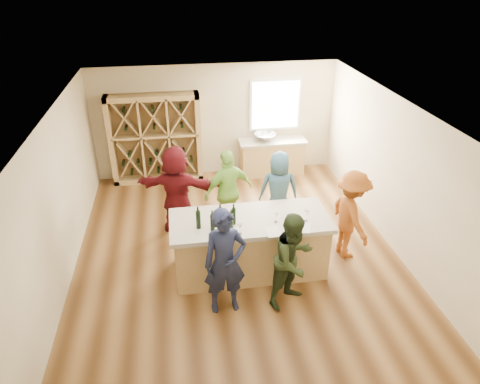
{
  "coord_description": "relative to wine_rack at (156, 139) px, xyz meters",
  "views": [
    {
      "loc": [
        -0.97,
        -6.67,
        4.95
      ],
      "look_at": [
        0.1,
        0.2,
        1.15
      ],
      "focal_mm": 32.0,
      "sensor_mm": 36.0,
      "label": 1
    }
  ],
  "objects": [
    {
      "name": "wine_glass_d",
      "position": [
        2.05,
        -4.07,
        0.06
      ],
      "size": [
        0.06,
        0.06,
        0.17
      ],
      "primitive_type": "cone",
      "rotation": [
        0.0,
        0.0,
        0.01
      ],
      "color": "white",
      "rests_on": "tasting_counter_top"
    },
    {
      "name": "person_near_left",
      "position": [
        1.1,
        -4.79,
        -0.2
      ],
      "size": [
        0.7,
        0.54,
        1.81
      ],
      "primitive_type": "imported",
      "rotation": [
        0.0,
        0.0,
        0.08
      ],
      "color": "#191E38",
      "rests_on": "floor"
    },
    {
      "name": "person_server",
      "position": [
        3.54,
        -3.71,
        -0.24
      ],
      "size": [
        0.64,
        1.16,
        1.72
      ],
      "primitive_type": "imported",
      "rotation": [
        0.0,
        0.0,
        1.69
      ],
      "color": "#994C19",
      "rests_on": "floor"
    },
    {
      "name": "faucet",
      "position": [
        2.7,
        0.11,
        -0.03
      ],
      "size": [
        0.02,
        0.02,
        0.3
      ],
      "primitive_type": "cylinder",
      "color": "silver",
      "rests_on": "back_counter_top"
    },
    {
      "name": "person_far_right",
      "position": [
        2.49,
        -2.5,
        -0.28
      ],
      "size": [
        0.86,
        0.62,
        1.64
      ],
      "primitive_type": "imported",
      "rotation": [
        0.0,
        0.0,
        3.01
      ],
      "color": "#335972",
      "rests_on": "floor"
    },
    {
      "name": "wall_front",
      "position": [
        1.5,
        -6.82,
        0.3
      ],
      "size": [
        6.0,
        0.1,
        2.8
      ],
      "primitive_type": "cube",
      "color": "beige",
      "rests_on": "ground"
    },
    {
      "name": "wine_glass_a",
      "position": [
        1.4,
        -4.33,
        0.07
      ],
      "size": [
        0.08,
        0.08,
        0.18
      ],
      "primitive_type": "cone",
      "rotation": [
        0.0,
        0.0,
        -0.13
      ],
      "color": "white",
      "rests_on": "tasting_counter_top"
    },
    {
      "name": "tasting_menu_c",
      "position": [
        2.46,
        -4.29,
        -0.02
      ],
      "size": [
        0.34,
        0.4,
        0.0
      ],
      "primitive_type": "cube",
      "rotation": [
        0.0,
        0.0,
        -0.35
      ],
      "color": "white",
      "rests_on": "tasting_counter_top"
    },
    {
      "name": "wine_rack",
      "position": [
        0.0,
        0.0,
        0.0
      ],
      "size": [
        2.2,
        0.45,
        2.2
      ],
      "primitive_type": "cube",
      "color": "tan",
      "rests_on": "floor"
    },
    {
      "name": "back_counter_top",
      "position": [
        2.9,
        -0.07,
        -0.21
      ],
      "size": [
        1.7,
        0.62,
        0.06
      ],
      "primitive_type": "cube",
      "color": "#B7AA96",
      "rests_on": "back_counter_base"
    },
    {
      "name": "tasting_menu_a",
      "position": [
        1.28,
        -4.27,
        -0.02
      ],
      "size": [
        0.28,
        0.33,
        0.0
      ],
      "primitive_type": "cube",
      "rotation": [
        0.0,
        0.0,
        -0.26
      ],
      "color": "white",
      "rests_on": "tasting_counter_top"
    },
    {
      "name": "back_counter_base",
      "position": [
        2.9,
        -0.07,
        -0.67
      ],
      "size": [
        1.6,
        0.58,
        0.86
      ],
      "primitive_type": "cube",
      "color": "tan",
      "rests_on": "floor"
    },
    {
      "name": "wall_back",
      "position": [
        1.5,
        0.28,
        0.3
      ],
      "size": [
        6.0,
        0.1,
        2.8
      ],
      "primitive_type": "cube",
      "color": "beige",
      "rests_on": "ground"
    },
    {
      "name": "wine_bottle_b",
      "position": [
        0.98,
        -4.15,
        0.12
      ],
      "size": [
        0.08,
        0.08,
        0.29
      ],
      "primitive_type": "cylinder",
      "rotation": [
        0.0,
        0.0,
        0.17
      ],
      "color": "black",
      "rests_on": "tasting_counter_top"
    },
    {
      "name": "person_far_left",
      "position": [
        0.44,
        -2.37,
        -0.18
      ],
      "size": [
        1.8,
        1.02,
        1.84
      ],
      "primitive_type": "imported",
      "rotation": [
        0.0,
        0.0,
        2.89
      ],
      "color": "#590F14",
      "rests_on": "floor"
    },
    {
      "name": "tasting_menu_b",
      "position": [
        1.94,
        -4.34,
        -0.02
      ],
      "size": [
        0.24,
        0.32,
        0.0
      ],
      "primitive_type": "cube",
      "rotation": [
        0.0,
        0.0,
        0.02
      ],
      "color": "white",
      "rests_on": "tasting_counter_top"
    },
    {
      "name": "ceiling",
      "position": [
        1.5,
        -3.27,
        1.75
      ],
      "size": [
        6.0,
        7.0,
        0.1
      ],
      "primitive_type": "cube",
      "color": "white",
      "rests_on": "ground"
    },
    {
      "name": "person_far_mid",
      "position": [
        1.46,
        -2.51,
        -0.22
      ],
      "size": [
        1.15,
        0.85,
        1.75
      ],
      "primitive_type": "imported",
      "rotation": [
        0.0,
        0.0,
        3.5
      ],
      "color": "#8CC64C",
      "rests_on": "floor"
    },
    {
      "name": "tasting_counter_base",
      "position": [
        1.64,
        -3.91,
        -0.6
      ],
      "size": [
        2.6,
        1.0,
        1.0
      ],
      "primitive_type": "cube",
      "color": "tan",
      "rests_on": "floor"
    },
    {
      "name": "wine_glass_c",
      "position": [
        2.29,
        -4.37,
        0.07
      ],
      "size": [
        0.09,
        0.09,
        0.17
      ],
      "primitive_type": "cone",
      "rotation": [
        0.0,
        0.0,
        0.39
      ],
      "color": "white",
      "rests_on": "tasting_counter_top"
    },
    {
      "name": "wall_right",
      "position": [
        4.55,
        -3.27,
        0.3
      ],
      "size": [
        0.1,
        7.0,
        2.8
      ],
      "primitive_type": "cube",
      "color": "beige",
      "rests_on": "ground"
    },
    {
      "name": "wine_glass_e",
      "position": [
        2.56,
        -4.12,
        0.08
      ],
      "size": [
        0.08,
        0.08,
        0.2
      ],
      "primitive_type": "cone",
      "rotation": [
        0.0,
        0.0,
        0.07
      ],
      "color": "white",
      "rests_on": "tasting_counter_top"
    },
    {
      "name": "window_pane",
      "position": [
        3.0,
        0.17,
        0.65
      ],
      "size": [
        1.18,
        0.01,
        1.18
      ],
      "primitive_type": "cube",
      "color": "white",
      "rests_on": "wall_back"
    },
    {
      "name": "wine_bottle_d",
      "position": [
        1.28,
        -4.17,
        0.12
      ],
      "size": [
        0.08,
        0.08,
        0.29
      ],
      "primitive_type": "cylinder",
      "rotation": [
        0.0,
        0.0,
        -0.07
      ],
      "color": "black",
      "rests_on": "tasting_counter_top"
    },
    {
      "name": "sink",
      "position": [
        2.7,
        -0.07,
        -0.09
      ],
      "size": [
        0.54,
        0.54,
        0.19
      ],
      "primitive_type": "imported",
      "color": "silver",
      "rests_on": "back_counter_top"
    },
    {
      "name": "floor",
      "position": [
        1.5,
        -3.27,
        -1.15
      ],
      "size": [
        6.0,
        7.0,
        0.1
      ],
      "primitive_type": "cube",
      "color": "brown",
      "rests_on": "ground"
    },
    {
      "name": "wine_bottle_c",
      "position": [
        1.13,
        -3.99,
        0.13
      ],
      "size": [
        0.08,
        0.08,
        0.31
      ],
      "primitive_type": "cylinder",
      "rotation": [
        0.0,
        0.0,
        0.09
      ],
      "color": "black",
      "rests_on": "tasting_counter_top"
    },
    {
      "name": "window_frame",
      "position": [
        3.0,
        0.2,
        0.65
      ],
      "size": [
        1.3,
        0.06,
        1.3
      ],
      "primitive_type": "cube",
      "color": "white",
      "rests_on": "wall_back"
    },
    {
      "name": "wine_bottle_a",
      "position": [
        0.76,
        -4.05,
        0.14
      ],
      "size": [
        0.1,
        0.1,
        0.32
      ],
      "primitive_type": "cylinder",
      "rotation": [
        0.0,
        0.0,
        0.39
      ],
      "color": "black",
      "rests_on": "tasting_counter_top"
    },
    {
      "name": "wine_bottle_e",
      "position": [
        1.35,
        -4.02,
        0.13
      ],
      "size": [
        0.09,
        0.09,
        0.3
      ],
      "primitive_type": "cylinder",
      "rotation": [
        0.0,
        0.0,
        -0.35
      ],
      "color": "black",
      "rests_on": "tasting_counter_top"
    },
    {
      "name": "tasting_counter_top",
      "position": [
        1.64,
        -3.91,
        -0.06
      ],
      "size": [
        2.72,
        1.12,
        0.08
      ],
      "primitive_type": "cube",
      "color": "#B7AA96",
      "rests_on": "tasting_counter_base"
    },
    {
      "name": "wall_left",
      "position": [
        -1.55,
        -3.27,
        0.3
      ],
      "size": [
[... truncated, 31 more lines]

